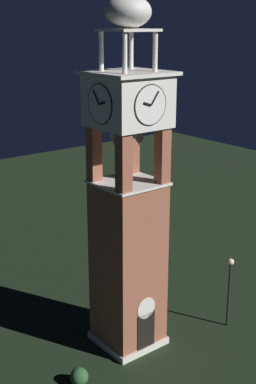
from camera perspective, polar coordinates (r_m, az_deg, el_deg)
ground at (r=28.91m, az=0.00°, el=-15.62°), size 80.00×80.00×0.00m
clock_tower at (r=25.71m, az=0.00°, el=-2.33°), size 3.44×3.44×17.27m
lamp_post at (r=29.30m, az=10.84°, el=-9.24°), size 0.36×0.36×4.00m
trash_bin at (r=31.79m, az=1.04°, el=-11.44°), size 0.52×0.52×0.80m
shrub_near_entry at (r=25.83m, az=-5.25°, el=-19.13°), size 0.84×0.84×0.86m
shrub_left_of_tower at (r=32.25m, az=0.92°, el=-10.74°), size 1.25×1.25×1.04m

